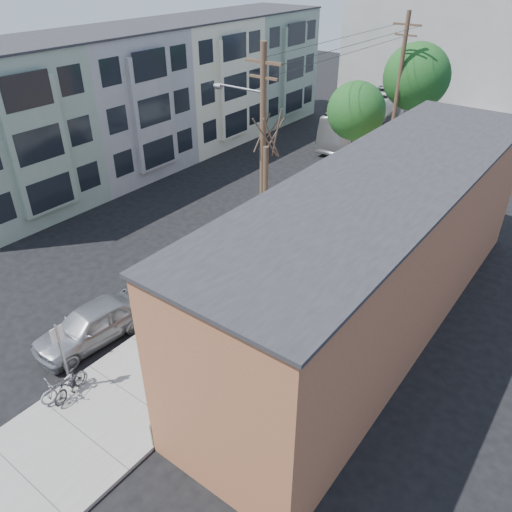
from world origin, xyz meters
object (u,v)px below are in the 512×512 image
Objects in this scene: sign_post at (62,351)px; utility_pole_near at (262,155)px; patio_chair_a at (217,369)px; patio_chair_b at (209,372)px; tree_leafy_far at (416,77)px; parked_bike_b at (64,385)px; patron_grey at (215,364)px; parking_meter_far at (297,214)px; car_2 at (261,220)px; patron_green at (251,317)px; car_0 at (92,324)px; tree_leafy_mid at (356,111)px; cyclist at (245,289)px; tree_bare at (265,207)px; parking_meter_near at (172,297)px; parked_bike_a at (70,384)px; bus at (367,119)px; car_1 at (185,266)px; car_3 at (315,186)px.

utility_pole_near is at bearing 89.79° from sign_post.
patio_chair_a and patio_chair_b have the same top height.
tree_leafy_far is 4.63× the size of parked_bike_b.
patron_grey is (3.81, -7.86, -4.51)m from utility_pole_near.
utility_pole_near is at bearing -131.94° from patron_grey.
parking_meter_far is 0.15× the size of tree_leafy_far.
patio_chair_b is at bearing -65.43° from utility_pole_near.
patio_chair_a is 0.17× the size of car_2.
parked_bike_b is (-3.19, -6.30, -0.45)m from patron_green.
car_0 is at bearing -93.03° from car_2.
patron_green is (3.31, -5.18, -4.35)m from utility_pole_near.
parking_meter_far is 1.41× the size of patio_chair_a.
tree_leafy_mid is (0.41, 8.28, 0.17)m from utility_pole_near.
tree_leafy_mid reaches higher than patron_grey.
cyclist is at bearing -74.29° from parking_meter_far.
patio_chair_a is at bearing -157.79° from patron_grey.
tree_bare is 1.13× the size of car_2.
car_0 is (-4.90, -3.83, -0.27)m from patron_green.
patio_chair_a is (3.85, 3.40, -1.24)m from sign_post.
parking_meter_near is 1.00× the size of parking_meter_far.
sign_post is at bearing -22.55° from patron_green.
parked_bike_a is at bearing -88.43° from parking_meter_far.
parked_bike_a is (-0.14, -19.65, -4.96)m from tree_leafy_mid.
tree_leafy_mid is (0.55, 14.31, 4.59)m from parking_meter_near.
bus is at bearing 95.14° from car_2.
car_1 is (-2.00, -3.51, -2.23)m from tree_bare.
bus is (-6.01, 23.54, 0.70)m from cyclist.
utility_pole_near reaches higher than parking_meter_near.
patio_chair_a is at bearing -75.38° from car_3.
tree_bare is 9.27m from car_0.
patron_green is at bearing 95.81° from patio_chair_b.
patron_grey is at bearing 40.75° from sign_post.
car_2 is at bearing -129.45° from patron_grey.
patron_green is at bearing -68.32° from parking_meter_far.
patron_grey is 4.58m from cyclist.
parking_meter_near is at bearing -95.44° from tree_bare.
parking_meter_far is 9.33m from patron_green.
patio_chair_b is 28.98m from bus.
parked_bike_b is 0.15× the size of bus.
cyclist reaches higher than parked_bike_a.
patron_grey reaches higher than car_2.
cyclist is at bearing -63.06° from utility_pole_near.
car_3 reaches higher than patio_chair_a.
parking_meter_far is at bearing 98.37° from tree_bare.
parked_bike_b is (-1.77, -7.77, -0.34)m from cyclist.
patio_chair_a is at bearing 50.87° from parked_bike_b.
bus is (-7.81, 27.88, 1.06)m from patio_chair_b.
tree_leafy_far is 9.14× the size of patio_chair_a.
parking_meter_near is 6.15m from tree_bare.
sign_post is at bearing -89.61° from parking_meter_far.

